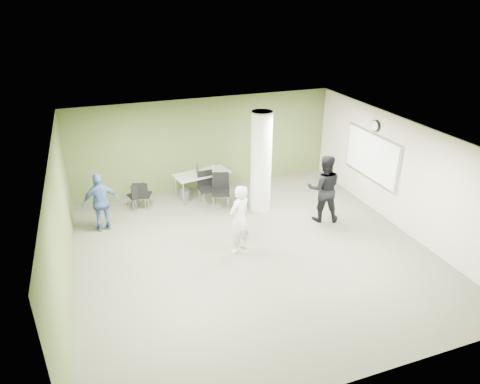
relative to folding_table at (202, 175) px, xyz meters
name	(u,v)px	position (x,y,z in m)	size (l,w,h in m)	color
floor	(253,252)	(0.33, -3.30, -0.72)	(8.00, 8.00, 0.00)	#4D4C3D
ceiling	(254,138)	(0.33, -3.30, 2.08)	(8.00, 8.00, 0.00)	white
wall_back	(206,144)	(0.33, 0.70, 0.68)	(8.00, 0.02, 2.80)	#52602D
wall_left	(62,229)	(-3.67, -3.30, 0.68)	(0.02, 8.00, 2.80)	#52602D
wall_right_cream	(402,175)	(4.33, -3.30, 0.68)	(0.02, 8.00, 2.80)	beige
column	(261,162)	(1.33, -1.30, 0.68)	(0.56, 0.56, 2.80)	silver
whiteboard	(371,156)	(4.25, -2.10, 0.78)	(0.05, 2.30, 1.30)	silver
wall_clock	(375,126)	(4.25, -2.10, 1.63)	(0.06, 0.32, 0.32)	black
folding_table	(202,175)	(0.00, 0.00, 0.00)	(1.71, 0.99, 1.02)	gray
wastebasket	(185,195)	(-0.53, -0.03, -0.55)	(0.28, 0.28, 0.33)	#4C4C4C
chair_back_left	(137,194)	(-1.92, -0.22, -0.23)	(0.51, 0.51, 0.84)	black
chair_back_right	(142,194)	(-1.79, -0.26, -0.22)	(0.56, 0.56, 0.86)	black
chair_table_left	(207,185)	(0.02, -0.41, -0.16)	(0.51, 0.51, 0.95)	black
chair_table_right	(221,188)	(0.32, -0.80, -0.13)	(0.63, 0.63, 1.00)	black
woman_white	(239,219)	(0.05, -3.14, 0.12)	(0.61, 0.40, 1.68)	silver
man_black	(324,188)	(2.64, -2.44, 0.20)	(0.89, 0.69, 1.83)	black
man_blue	(101,202)	(-2.89, -1.03, 0.06)	(0.91, 0.38, 1.56)	#3A5890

